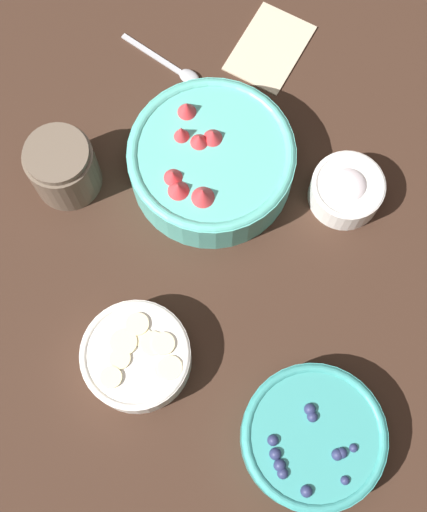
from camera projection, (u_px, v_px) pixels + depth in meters
ground_plane at (213, 245)px, 0.96m from camera, size 4.00×4.00×0.00m
bowl_strawberries at (211, 161)px, 0.95m from camera, size 0.22×0.22×0.09m
bowl_blueberries at (313, 438)px, 0.86m from camera, size 0.17×0.17×0.06m
bowl_bananas at (137, 356)px, 0.88m from camera, size 0.14×0.14×0.05m
bowl_cream at (347, 189)px, 0.95m from camera, size 0.10×0.10×0.05m
jar_chocolate at (63, 168)px, 0.94m from camera, size 0.09×0.09×0.09m
napkin at (270, 47)px, 1.04m from camera, size 0.15×0.13×0.01m
spoon at (175, 68)px, 1.03m from camera, size 0.08×0.13×0.01m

